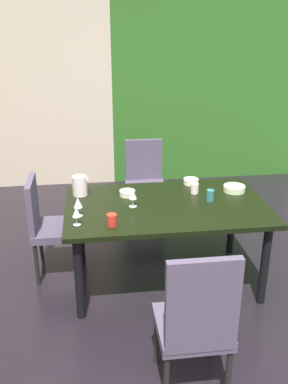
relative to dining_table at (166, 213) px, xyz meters
name	(u,v)px	position (x,y,z in m)	size (l,w,h in m)	color
ground_plane	(137,311)	(-0.30, -0.39, -0.68)	(5.41, 6.10, 0.02)	black
back_panel_interior	(8,90)	(-1.65, 2.61, 0.65)	(2.71, 0.10, 2.66)	beige
garden_window_panel	(209,86)	(1.06, 2.61, 0.65)	(2.69, 0.10, 2.66)	#2D6321
dining_table	(166,213)	(0.00, 0.00, 0.00)	(1.69, 1.03, 0.76)	black
chair_left_far	(48,222)	(-1.02, 0.27, -0.16)	(0.45, 0.44, 0.93)	#4F4459
chair_head_far	(145,179)	(-0.02, 1.25, -0.15)	(0.44, 0.45, 0.95)	#4F4459
chair_head_near	(196,321)	(-0.04, -1.25, -0.12)	(0.44, 0.44, 1.04)	#4F4459
wine_glass_west	(76,213)	(-0.74, -0.29, 0.18)	(0.06, 0.06, 0.14)	silver
wine_glass_front	(133,195)	(-0.28, -0.01, 0.19)	(0.07, 0.07, 0.15)	silver
wine_glass_east	(78,203)	(-0.73, -0.14, 0.19)	(0.07, 0.07, 0.16)	silver
serving_bowl_rear	(127,193)	(-0.31, 0.22, 0.11)	(0.14, 0.14, 0.05)	beige
serving_bowl_near_shelf	(191,181)	(0.31, 0.43, 0.11)	(0.14, 0.14, 0.05)	#FEEACF
serving_bowl_south	(234,188)	(0.66, 0.21, 0.11)	(0.19, 0.19, 0.05)	beige
cup_north	(112,220)	(-0.48, -0.34, 0.13)	(0.08, 0.08, 0.09)	red
cup_near_window	(210,196)	(0.38, 0.02, 0.13)	(0.07, 0.07, 0.10)	#2F6C6D
cup_left	(195,188)	(0.29, 0.20, 0.13)	(0.07, 0.07, 0.09)	silver
pitcher_corner	(80,185)	(-0.72, 0.30, 0.17)	(0.15, 0.13, 0.18)	white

